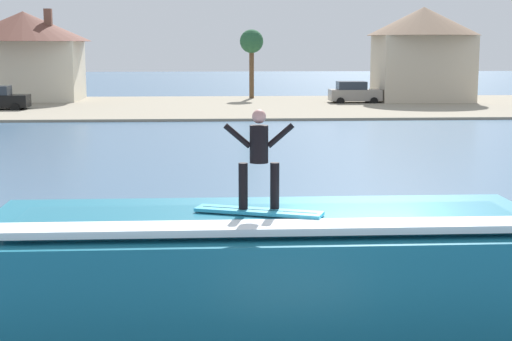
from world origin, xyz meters
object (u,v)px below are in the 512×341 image
(car_far_shore, at_px, (354,93))
(house_gabled_white, at_px, (423,48))
(surfer, at_px, (259,154))
(wave_crest, at_px, (266,262))
(house_with_chimney, at_px, (24,49))
(surfboard, at_px, (259,211))
(tree_tall_bare, at_px, (252,44))

(car_far_shore, xyz_separation_m, house_gabled_white, (5.98, 1.71, 3.58))
(surfer, relative_size, house_gabled_white, 0.19)
(wave_crest, height_order, house_with_chimney, house_with_chimney)
(surfer, xyz_separation_m, house_gabled_white, (16.92, 51.42, 1.61))
(surfboard, distance_m, house_gabled_white, 54.27)
(surfboard, relative_size, house_gabled_white, 0.24)
(wave_crest, height_order, car_far_shore, wave_crest)
(house_gabled_white, bearing_deg, house_with_chimney, 175.35)
(wave_crest, distance_m, surfer, 2.06)
(house_gabled_white, relative_size, tree_tall_bare, 1.53)
(surfer, bearing_deg, wave_crest, 67.48)
(surfer, distance_m, house_gabled_white, 54.16)
(car_far_shore, distance_m, tree_tall_bare, 10.48)
(surfboard, distance_m, house_with_chimney, 56.58)
(surfer, distance_m, tree_tall_bare, 55.37)
(surfer, height_order, car_far_shore, surfer)
(tree_tall_bare, bearing_deg, house_with_chimney, -176.56)
(tree_tall_bare, bearing_deg, wave_crest, -92.92)
(house_with_chimney, relative_size, house_gabled_white, 1.20)
(surfer, height_order, house_with_chimney, house_with_chimney)
(wave_crest, xyz_separation_m, tree_tall_bare, (2.80, 54.89, 3.95))
(house_gabled_white, height_order, tree_tall_bare, house_gabled_white)
(surfer, relative_size, tree_tall_bare, 0.28)
(house_with_chimney, xyz_separation_m, tree_tall_bare, (19.07, 1.15, 0.41))
(wave_crest, height_order, surfboard, surfboard)
(surfboard, relative_size, car_far_shore, 0.54)
(surfer, bearing_deg, tree_tall_bare, 86.94)
(surfboard, xyz_separation_m, surfer, (0.01, 0.08, 1.00))
(house_with_chimney, height_order, house_gabled_white, house_gabled_white)
(surfer, xyz_separation_m, house_with_chimney, (-16.12, 54.11, 1.52))
(house_with_chimney, height_order, tree_tall_bare, house_with_chimney)
(surfboard, distance_m, surfer, 1.00)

